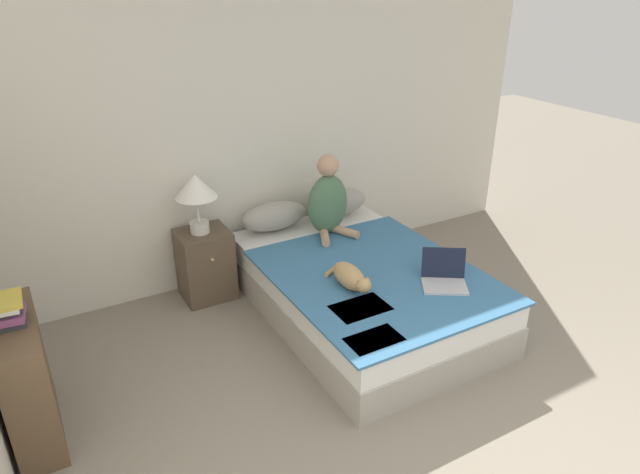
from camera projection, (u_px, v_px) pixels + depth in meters
The scene contains 11 objects.
wall_back at pixel (262, 131), 4.80m from camera, with size 5.47×0.05×2.55m.
bed at pixel (361, 290), 4.48m from camera, with size 1.44×2.13×0.46m.
pillow_near at pixel (274, 216), 4.91m from camera, with size 0.59×0.27×0.24m.
pillow_far at pixel (337, 203), 5.18m from camera, with size 0.59×0.27×0.24m.
person_sitting at pixel (328, 201), 4.77m from camera, with size 0.37×0.36×0.69m.
cat_tabby at pixel (351, 277), 4.02m from camera, with size 0.19×0.54×0.17m.
laptop_open at pixel (444, 278), 4.07m from camera, with size 0.41×0.40×0.24m.
nightstand at pixel (206, 264), 4.72m from camera, with size 0.41×0.39×0.59m.
table_lamp at pixel (196, 190), 4.43m from camera, with size 0.33×0.33×0.49m.
bookshelf at pixel (26, 379), 3.27m from camera, with size 0.24×0.76×0.77m.
book_stack_top at pixel (8, 310), 3.07m from camera, with size 0.19×0.23×0.15m.
Camera 1 is at (-1.89, -0.88, 2.53)m, focal length 32.00 mm.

